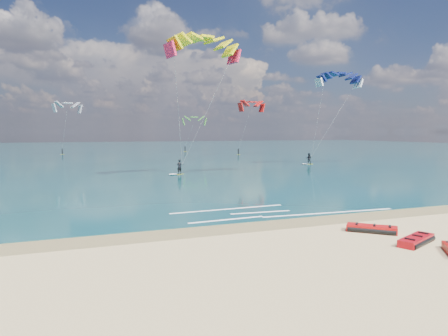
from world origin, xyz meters
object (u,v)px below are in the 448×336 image
at_px(packed_kite_mid, 372,232).
at_px(kitesurfer_main, 192,100).
at_px(packed_kite_left, 416,244).
at_px(kitesurfer_far, 325,113).

relative_size(packed_kite_mid, kitesurfer_main, 0.16).
height_order(packed_kite_left, kitesurfer_main, kitesurfer_main).
bearing_deg(packed_kite_mid, kitesurfer_far, 101.45).
height_order(packed_kite_left, packed_kite_mid, packed_kite_mid).
bearing_deg(kitesurfer_far, packed_kite_mid, -96.39).
bearing_deg(packed_kite_left, kitesurfer_far, 37.86).
bearing_deg(kitesurfer_far, packed_kite_left, -94.27).
bearing_deg(kitesurfer_main, packed_kite_mid, -123.58).
relative_size(kitesurfer_main, kitesurfer_far, 1.10).
xyz_separation_m(kitesurfer_main, kitesurfer_far, (24.58, 8.84, -0.73)).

